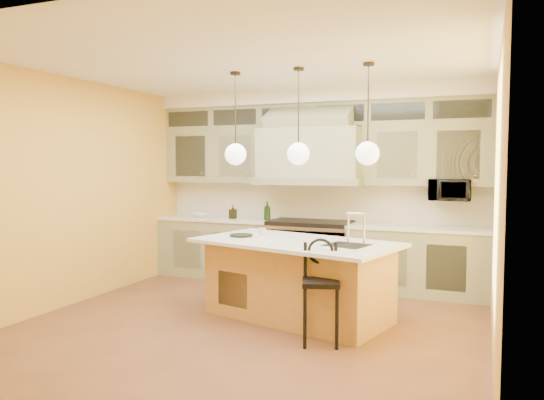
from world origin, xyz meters
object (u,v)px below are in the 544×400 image
at_px(kitchen_island, 298,278).
at_px(range, 310,252).
at_px(counter_stool, 321,285).
at_px(microwave, 450,190).

bearing_deg(kitchen_island, range, 117.77).
relative_size(range, counter_stool, 1.15).
bearing_deg(microwave, counter_stool, -112.76).
bearing_deg(counter_stool, kitchen_island, 105.97).
distance_m(kitchen_island, microwave, 2.57).
bearing_deg(microwave, kitchen_island, -130.64).
bearing_deg(kitchen_island, counter_stool, -41.39).
distance_m(kitchen_island, counter_stool, 0.88).
height_order(range, kitchen_island, kitchen_island).
relative_size(range, microwave, 2.21).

